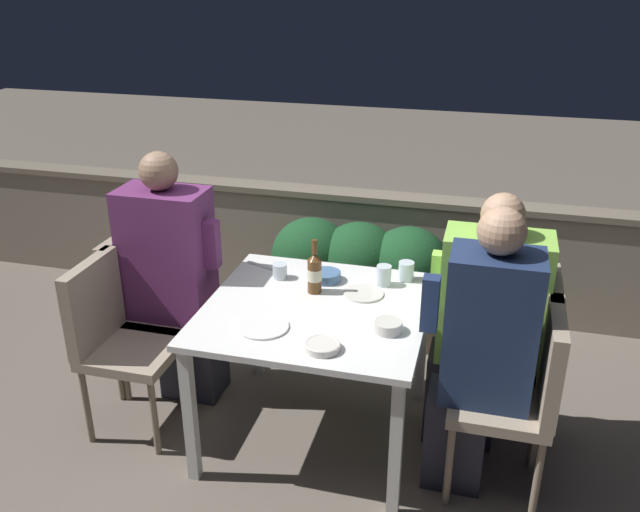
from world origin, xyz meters
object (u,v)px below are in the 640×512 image
object	(u,v)px
person_purple_stripe	(175,279)
person_navy_jumper	(480,354)
chair_left_far	(143,297)
chair_right_far	(524,347)
chair_right_near	(524,386)
chair_left_near	(114,330)
person_green_blouse	(483,324)
beer_bottle	(315,272)

from	to	relation	value
person_purple_stripe	person_navy_jumper	bearing A→B (deg)	-11.97
chair_left_far	chair_right_far	distance (m)	1.93
chair_left_far	chair_right_near	bearing A→B (deg)	-9.62
chair_left_near	chair_right_near	world-z (taller)	same
person_green_blouse	beer_bottle	xyz separation A→B (m)	(-0.79, -0.04, 0.19)
chair_right_far	person_purple_stripe	bearing A→B (deg)	179.82
beer_bottle	person_navy_jumper	bearing A→B (deg)	-19.60
person_navy_jumper	beer_bottle	distance (m)	0.85
chair_left_near	beer_bottle	size ratio (longest dim) A/B	3.29
chair_left_near	chair_right_far	distance (m)	1.93
chair_left_far	person_green_blouse	distance (m)	1.74
person_purple_stripe	person_green_blouse	distance (m)	1.55
person_green_blouse	person_navy_jumper	bearing A→B (deg)	-90.55
chair_right_near	beer_bottle	bearing A→B (deg)	164.05
person_purple_stripe	chair_right_near	size ratio (longest dim) A/B	1.51
beer_bottle	chair_left_near	bearing A→B (deg)	-161.79
chair_left_near	chair_right_near	bearing A→B (deg)	0.63
chair_left_near	person_green_blouse	size ratio (longest dim) A/B	0.70
chair_left_near	person_green_blouse	world-z (taller)	person_green_blouse
person_green_blouse	beer_bottle	world-z (taller)	person_green_blouse
chair_right_near	chair_right_far	size ratio (longest dim) A/B	1.00
chair_left_near	person_purple_stripe	size ratio (longest dim) A/B	0.66
chair_right_far	chair_left_far	bearing A→B (deg)	179.84
chair_left_near	chair_right_far	world-z (taller)	same
person_navy_jumper	chair_right_far	xyz separation A→B (m)	(0.20, 0.32, -0.13)
chair_right_near	chair_left_far	bearing A→B (deg)	170.38
chair_left_near	person_navy_jumper	world-z (taller)	person_navy_jumper
person_purple_stripe	chair_left_far	bearing A→B (deg)	180.00
person_purple_stripe	chair_right_far	world-z (taller)	person_purple_stripe
chair_left_near	chair_left_far	bearing A→B (deg)	95.22
chair_right_near	chair_right_far	xyz separation A→B (m)	(0.00, 0.32, 0.00)
chair_right_near	beer_bottle	size ratio (longest dim) A/B	3.29
person_purple_stripe	beer_bottle	distance (m)	0.77
chair_left_near	beer_bottle	distance (m)	1.00
person_navy_jumper	chair_right_far	size ratio (longest dim) A/B	1.49
chair_left_far	chair_right_near	xyz separation A→B (m)	(1.93, -0.33, 0.00)
chair_left_far	person_purple_stripe	bearing A→B (deg)	-0.00
chair_left_near	person_navy_jumper	size ratio (longest dim) A/B	0.67
chair_right_near	beer_bottle	xyz separation A→B (m)	(-0.98, 0.28, 0.28)
chair_right_near	person_green_blouse	size ratio (longest dim) A/B	0.70
person_navy_jumper	person_green_blouse	xyz separation A→B (m)	(0.00, 0.32, -0.03)
person_navy_jumper	person_green_blouse	bearing A→B (deg)	89.45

